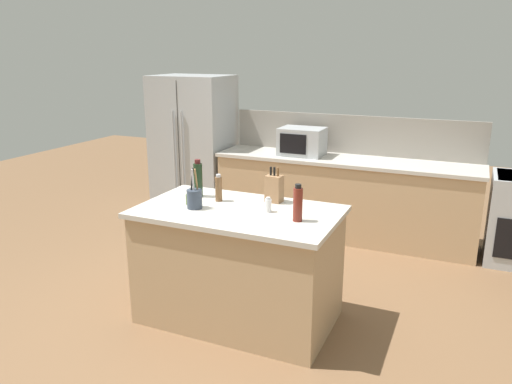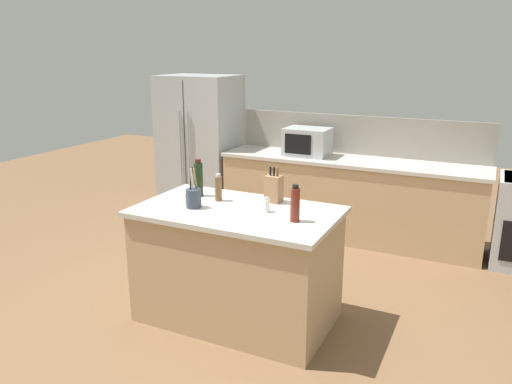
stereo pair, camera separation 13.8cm
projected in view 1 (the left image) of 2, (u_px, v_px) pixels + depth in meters
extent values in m
plane|color=brown|center=(239.00, 317.00, 4.14)|extent=(14.00, 14.00, 0.00)
cube|color=tan|center=(343.00, 200.00, 5.84)|extent=(2.98, 0.62, 0.90)
cube|color=beige|center=(345.00, 160.00, 5.71)|extent=(3.02, 0.66, 0.04)
cube|color=gray|center=(353.00, 135.00, 5.92)|extent=(2.98, 0.03, 0.46)
cube|color=tan|center=(239.00, 267.00, 4.02)|extent=(1.52, 0.86, 0.90)
cube|color=beige|center=(238.00, 212.00, 3.89)|extent=(1.58, 0.92, 0.04)
cube|color=#ADB2B7|center=(194.00, 147.00, 6.55)|extent=(0.97, 0.72, 1.83)
cube|color=#2D2D2D|center=(179.00, 152.00, 6.23)|extent=(0.01, 0.00, 1.74)
cylinder|color=#ADB2B7|center=(174.00, 151.00, 6.24)|extent=(0.02, 0.02, 1.01)
cylinder|color=#ADB2B7|center=(182.00, 152.00, 6.19)|extent=(0.02, 0.02, 1.01)
cube|color=#ADB2B7|center=(302.00, 141.00, 5.87)|extent=(0.51, 0.38, 0.32)
cube|color=black|center=(293.00, 144.00, 5.71)|extent=(0.32, 0.01, 0.23)
cube|color=#936B47|center=(274.00, 189.00, 4.05)|extent=(0.14, 0.11, 0.22)
cylinder|color=black|center=(271.00, 171.00, 4.03)|extent=(0.02, 0.02, 0.07)
cylinder|color=black|center=(274.00, 171.00, 4.02)|extent=(0.02, 0.02, 0.07)
cylinder|color=brown|center=(278.00, 172.00, 4.00)|extent=(0.02, 0.02, 0.07)
cylinder|color=#333D4C|center=(195.00, 199.00, 3.90)|extent=(0.12, 0.12, 0.15)
cylinder|color=olive|center=(196.00, 180.00, 3.86)|extent=(0.01, 0.05, 0.18)
cylinder|color=black|center=(192.00, 179.00, 3.87)|extent=(0.01, 0.05, 0.18)
cylinder|color=#B2B2B7|center=(193.00, 180.00, 3.84)|extent=(0.01, 0.03, 0.18)
cylinder|color=black|center=(198.00, 180.00, 4.20)|extent=(0.07, 0.07, 0.28)
cylinder|color=#4C1919|center=(197.00, 162.00, 4.15)|extent=(0.05, 0.05, 0.03)
cylinder|color=silver|center=(268.00, 206.00, 3.81)|extent=(0.05, 0.05, 0.10)
cylinder|color=#B2B2B7|center=(268.00, 198.00, 3.80)|extent=(0.03, 0.03, 0.02)
cylinder|color=brown|center=(219.00, 189.00, 4.08)|extent=(0.06, 0.06, 0.20)
cylinder|color=#B2B2B7|center=(218.00, 176.00, 4.05)|extent=(0.04, 0.04, 0.02)
cylinder|color=#567038|center=(189.00, 199.00, 4.01)|extent=(0.05, 0.05, 0.08)
cylinder|color=black|center=(189.00, 194.00, 4.00)|extent=(0.03, 0.03, 0.02)
cylinder|color=maroon|center=(298.00, 205.00, 3.59)|extent=(0.07, 0.07, 0.25)
cylinder|color=black|center=(298.00, 186.00, 3.55)|extent=(0.05, 0.05, 0.03)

